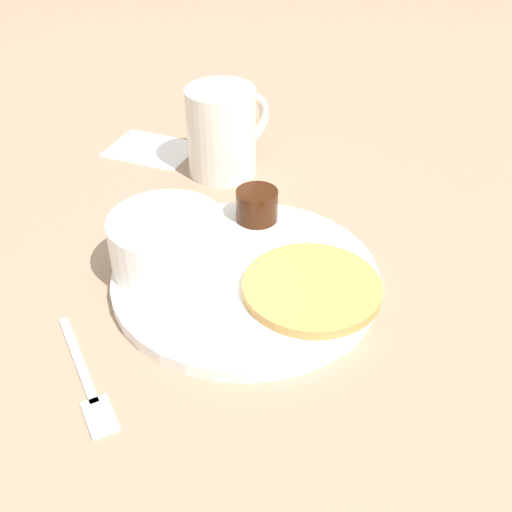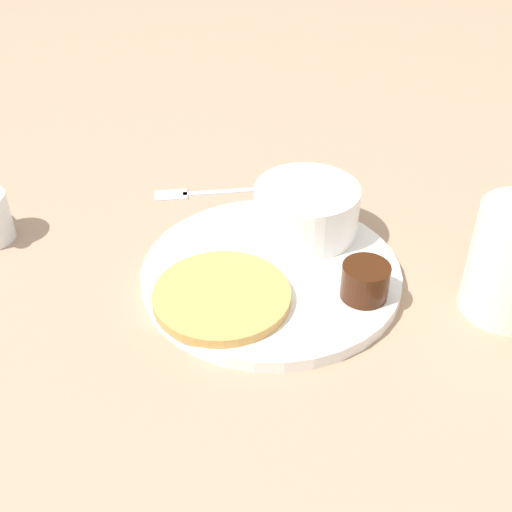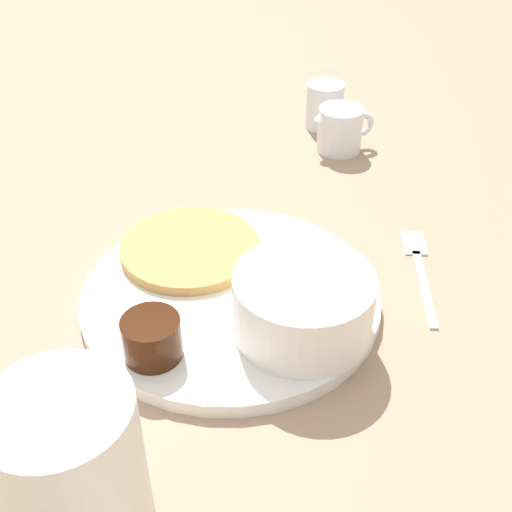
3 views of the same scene
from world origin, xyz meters
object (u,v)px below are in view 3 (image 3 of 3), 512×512
object	(u,v)px
creamer_pitcher_far	(325,105)
creamer_pitcher_near	(340,129)
coffee_mug	(67,470)
plate	(231,296)
fork	(419,263)
bowl	(307,299)

from	to	relation	value
creamer_pitcher_far	creamer_pitcher_near	bearing A→B (deg)	141.67
coffee_mug	plate	bearing A→B (deg)	-71.95
plate	coffee_mug	bearing A→B (deg)	108.05
coffee_mug	fork	xyz separation A→B (m)	(-0.03, -0.34, -0.05)
coffee_mug	fork	bearing A→B (deg)	-94.58
coffee_mug	fork	distance (m)	0.34
creamer_pitcher_near	creamer_pitcher_far	world-z (taller)	creamer_pitcher_far
bowl	fork	xyz separation A→B (m)	(-0.02, -0.14, -0.04)
fork	bowl	bearing A→B (deg)	81.20
plate	creamer_pitcher_far	size ratio (longest dim) A/B	3.58
plate	coffee_mug	xyz separation A→B (m)	(-0.06, 0.20, 0.04)
creamer_pitcher_far	fork	bearing A→B (deg)	142.34
creamer_pitcher_near	creamer_pitcher_far	xyz separation A→B (m)	(0.05, -0.04, 0.00)
bowl	fork	size ratio (longest dim) A/B	0.90
creamer_pitcher_far	plate	bearing A→B (deg)	112.89
plate	creamer_pitcher_far	xyz separation A→B (m)	(0.13, -0.31, 0.02)
bowl	creamer_pitcher_far	size ratio (longest dim) A/B	1.53
plate	fork	world-z (taller)	plate
plate	coffee_mug	world-z (taller)	coffee_mug
coffee_mug	fork	world-z (taller)	coffee_mug
bowl	coffee_mug	distance (m)	0.20
plate	creamer_pitcher_near	world-z (taller)	creamer_pitcher_near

